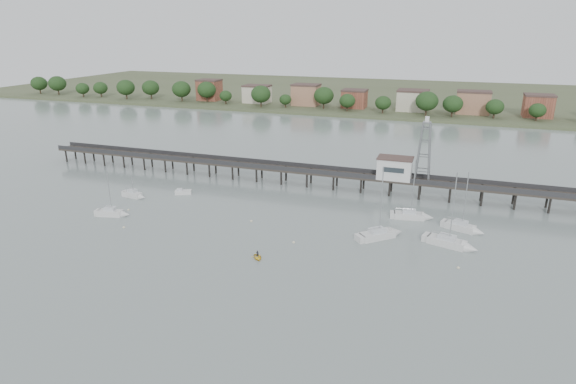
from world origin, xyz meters
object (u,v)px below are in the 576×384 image
pier (296,170)px  sailboat_e (466,228)px  sailboat_c (384,234)px  sailboat_f (415,216)px  white_tender (183,192)px  sailboat_d (455,244)px  sailboat_a (115,213)px  lattice_tower (424,152)px  yellow_dinghy (257,258)px  sailboat_b (135,195)px

pier → sailboat_e: 45.80m
pier → sailboat_c: bearing=-44.8°
sailboat_f → white_tender: sailboat_f is taller
sailboat_d → sailboat_a: sailboat_d is taller
lattice_tower → yellow_dinghy: lattice_tower is taller
lattice_tower → sailboat_f: 18.20m
sailboat_e → sailboat_f: (-10.18, 3.52, -0.00)m
sailboat_c → sailboat_f: sailboat_c is taller
sailboat_e → sailboat_d: bearing=-82.6°
sailboat_d → sailboat_c: 13.19m
sailboat_b → sailboat_e: (75.04, 4.50, -0.02)m
lattice_tower → sailboat_d: lattice_tower is taller
pier → sailboat_e: bearing=-23.8°
sailboat_d → white_tender: size_ratio=3.56×
sailboat_d → sailboat_a: size_ratio=1.31×
pier → sailboat_a: bearing=-131.2°
sailboat_e → pier: bearing=176.5°
sailboat_b → sailboat_a: bearing=-67.8°
pier → yellow_dinghy: (6.86, -43.07, -3.79)m
sailboat_b → yellow_dinghy: size_ratio=3.87×
sailboat_a → yellow_dinghy: (36.99, -8.65, -0.65)m
sailboat_c → sailboat_f: size_ratio=1.12×
pier → sailboat_d: (39.87, -26.92, -3.16)m
sailboat_d → sailboat_b: (-73.09, 4.01, 0.03)m
sailboat_c → sailboat_f: 12.61m
lattice_tower → white_tender: (-55.33, -16.79, -10.62)m
sailboat_c → white_tender: bearing=126.5°
sailboat_d → sailboat_f: size_ratio=1.11×
sailboat_e → sailboat_f: sailboat_f is taller
yellow_dinghy → sailboat_f: bearing=10.7°
sailboat_b → pier: bearing=41.8°
sailboat_c → white_tender: sailboat_c is taller
sailboat_f → yellow_dinghy: sailboat_f is taller
lattice_tower → sailboat_b: lattice_tower is taller
lattice_tower → sailboat_a: bearing=-150.8°
pier → sailboat_c: size_ratio=9.81×
sailboat_a → yellow_dinghy: sailboat_a is taller
pier → sailboat_a: size_ratio=12.87×
lattice_tower → sailboat_c: lattice_tower is taller
sailboat_a → sailboat_f: size_ratio=0.85×
pier → sailboat_a: sailboat_a is taller
pier → lattice_tower: size_ratio=9.68×
sailboat_c → sailboat_d: bearing=-44.5°
lattice_tower → sailboat_b: bearing=-160.5°
sailboat_b → lattice_tower: bearing=26.7°
sailboat_a → pier: bearing=36.5°
sailboat_a → sailboat_e: bearing=0.2°
sailboat_a → sailboat_f: bearing=5.2°
sailboat_d → sailboat_c: bearing=-165.4°
sailboat_f → yellow_dinghy: (-24.77, -28.18, -0.64)m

